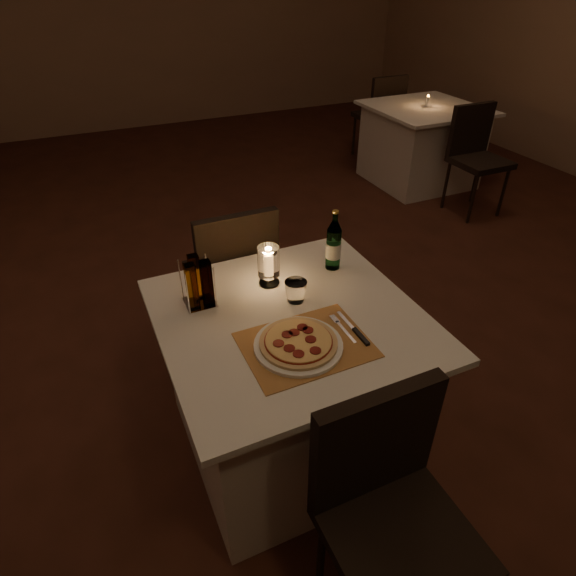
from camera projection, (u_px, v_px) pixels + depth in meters
name	position (u px, v px, depth m)	size (l,w,h in m)	color
floor	(272.00, 360.00, 2.76)	(8.00, 10.00, 0.02)	#431F15
main_table	(290.00, 383.00, 2.08)	(1.00, 1.00, 0.74)	silver
chair_near	(388.00, 499.00, 1.45)	(0.42, 0.42, 0.90)	black
chair_far	(233.00, 269.00, 2.52)	(0.42, 0.42, 0.90)	black
placemat	(306.00, 345.00, 1.73)	(0.45, 0.34, 0.00)	#B0763D
plate	(298.00, 345.00, 1.72)	(0.32, 0.32, 0.01)	white
pizza	(298.00, 342.00, 1.71)	(0.28, 0.28, 0.02)	#D8B77F
fork	(341.00, 327.00, 1.81)	(0.02, 0.18, 0.00)	silver
knife	(358.00, 333.00, 1.78)	(0.02, 0.22, 0.01)	black
tumbler	(296.00, 291.00, 1.93)	(0.09, 0.09, 0.09)	white
water_bottle	(334.00, 245.00, 2.11)	(0.07, 0.07, 0.28)	#559E64
hurricane_candle	(268.00, 263.00, 2.00)	(0.09, 0.09, 0.18)	white
cruet_caddy	(198.00, 284.00, 1.88)	(0.12, 0.12, 0.21)	white
neighbor_table_right	(421.00, 145.00, 4.75)	(1.00, 1.00, 0.74)	silver
neighbor_chair_ra	(475.00, 149.00, 4.11)	(0.42, 0.42, 0.90)	black
neighbor_chair_rb	(382.00, 110.00, 5.18)	(0.42, 0.42, 0.90)	black
neighbor_candle_right	(427.00, 101.00, 4.51)	(0.03, 0.03, 0.11)	white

